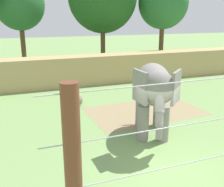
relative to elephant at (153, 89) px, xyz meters
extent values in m
plane|color=#759956|center=(-0.59, -2.02, -2.07)|extent=(120.00, 120.00, 0.00)
cube|color=#937F5B|center=(1.15, 2.79, -2.06)|extent=(6.23, 3.96, 0.01)
cube|color=tan|center=(-0.59, 9.78, -1.00)|extent=(36.00, 1.80, 2.13)
cylinder|color=gray|center=(0.21, -0.56, -1.32)|extent=(0.47, 0.47, 1.49)
cylinder|color=gray|center=(-0.55, -0.24, -1.32)|extent=(0.47, 0.47, 1.49)
cylinder|color=gray|center=(0.80, 0.84, -1.32)|extent=(0.47, 0.47, 1.49)
cylinder|color=gray|center=(0.05, 1.16, -1.32)|extent=(0.47, 0.47, 1.49)
ellipsoid|color=gray|center=(0.13, 0.30, 0.14)|extent=(2.45, 3.12, 1.70)
ellipsoid|color=gray|center=(-0.55, -1.30, 0.44)|extent=(1.49, 1.42, 1.23)
cube|color=gray|center=(0.08, -1.45, 0.44)|extent=(0.78, 0.72, 1.17)
cube|color=gray|center=(-1.09, -0.95, 0.44)|extent=(0.14, 0.96, 1.17)
cylinder|color=gray|center=(-0.73, -1.72, 0.00)|extent=(0.52, 0.61, 0.67)
cylinder|color=gray|center=(-0.78, -1.84, -0.47)|extent=(0.40, 0.46, 0.62)
cylinder|color=gray|center=(-0.81, -1.91, -0.90)|extent=(0.29, 0.29, 0.58)
cylinder|color=gray|center=(0.73, 1.72, 0.04)|extent=(0.22, 0.34, 0.85)
sphere|color=gray|center=(-2.12, 4.90, -1.70)|extent=(0.73, 0.73, 0.73)
cylinder|color=brown|center=(-4.21, 17.49, -0.03)|extent=(0.44, 0.44, 4.08)
ellipsoid|color=#286633|center=(-4.21, 17.49, 3.93)|extent=(4.52, 4.52, 4.74)
cylinder|color=brown|center=(2.90, 14.96, -0.07)|extent=(0.44, 0.44, 4.00)
cylinder|color=brown|center=(8.29, 13.34, 0.02)|extent=(0.44, 0.44, 4.18)
ellipsoid|color=#286633|center=(8.29, 13.34, 4.07)|extent=(4.60, 4.60, 4.83)
camera|label=1|loc=(-5.21, -9.07, 2.85)|focal=42.23mm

